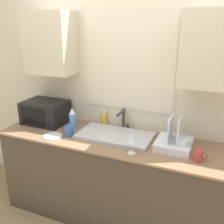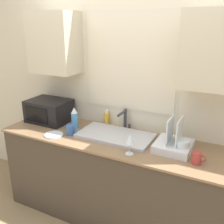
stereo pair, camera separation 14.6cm
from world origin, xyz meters
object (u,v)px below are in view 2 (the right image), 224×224
at_px(soap_bottle, 107,118).
at_px(mug_near_sink, 71,130).
at_px(faucet, 124,118).
at_px(dish_rack, 174,144).
at_px(wine_glass, 130,139).
at_px(microwave, 49,111).
at_px(spray_bottle, 75,118).

xyz_separation_m(soap_bottle, mug_near_sink, (-0.20, -0.39, -0.03)).
bearing_deg(mug_near_sink, faucet, 39.22).
bearing_deg(dish_rack, wine_glass, -143.22).
relative_size(microwave, mug_near_sink, 3.79).
bearing_deg(faucet, wine_glass, -60.82).
bearing_deg(wine_glass, soap_bottle, 134.19).
distance_m(dish_rack, mug_near_sink, 1.01).
relative_size(spray_bottle, mug_near_sink, 1.94).
bearing_deg(wine_glass, spray_bottle, 160.93).
xyz_separation_m(dish_rack, soap_bottle, (-0.80, 0.26, 0.01)).
distance_m(microwave, wine_glass, 1.15).
relative_size(dish_rack, mug_near_sink, 2.70).
relative_size(soap_bottle, wine_glass, 0.95).
bearing_deg(faucet, mug_near_sink, -140.78).
distance_m(faucet, wine_glass, 0.52).
height_order(dish_rack, soap_bottle, dish_rack).
bearing_deg(soap_bottle, wine_glass, -45.81).
distance_m(soap_bottle, wine_glass, 0.69).
height_order(spray_bottle, soap_bottle, spray_bottle).
height_order(microwave, mug_near_sink, microwave).
bearing_deg(soap_bottle, microwave, -163.51).
distance_m(mug_near_sink, wine_glass, 0.69).
xyz_separation_m(faucet, mug_near_sink, (-0.43, -0.35, -0.08)).
height_order(microwave, spray_bottle, microwave).
bearing_deg(soap_bottle, faucet, -10.17).
relative_size(soap_bottle, mug_near_sink, 1.43).
bearing_deg(wine_glass, microwave, 164.44).
distance_m(faucet, mug_near_sink, 0.56).
xyz_separation_m(dish_rack, wine_glass, (-0.32, -0.24, 0.07)).
relative_size(spray_bottle, wine_glass, 1.29).
xyz_separation_m(dish_rack, mug_near_sink, (-1.00, -0.13, -0.01)).
bearing_deg(soap_bottle, spray_bottle, -135.83).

